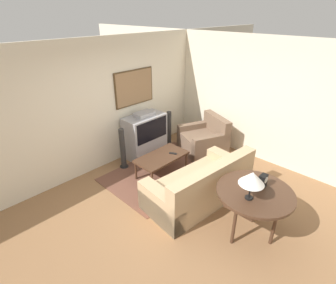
{
  "coord_description": "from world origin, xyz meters",
  "views": [
    {
      "loc": [
        -2.73,
        -2.44,
        3.14
      ],
      "look_at": [
        0.65,
        0.83,
        0.75
      ],
      "focal_mm": 28.0,
      "sensor_mm": 36.0,
      "label": 1
    }
  ],
  "objects_px": {
    "tv": "(145,135)",
    "couch": "(200,186)",
    "console_table": "(255,195)",
    "speaker_tower_left": "(123,150)",
    "coffee_table": "(162,158)",
    "mantel_clock": "(263,181)",
    "speaker_tower_right": "(169,130)",
    "armchair": "(204,140)",
    "table_lamp": "(252,178)"
  },
  "relations": [
    {
      "from": "tv",
      "to": "couch",
      "type": "distance_m",
      "value": 2.04
    },
    {
      "from": "console_table",
      "to": "speaker_tower_left",
      "type": "distance_m",
      "value": 2.94
    },
    {
      "from": "coffee_table",
      "to": "mantel_clock",
      "type": "distance_m",
      "value": 2.18
    },
    {
      "from": "tv",
      "to": "speaker_tower_right",
      "type": "distance_m",
      "value": 0.73
    },
    {
      "from": "armchair",
      "to": "console_table",
      "type": "bearing_deg",
      "value": -13.95
    },
    {
      "from": "speaker_tower_left",
      "to": "couch",
      "type": "bearing_deg",
      "value": -81.48
    },
    {
      "from": "console_table",
      "to": "mantel_clock",
      "type": "height_order",
      "value": "mantel_clock"
    },
    {
      "from": "couch",
      "to": "coffee_table",
      "type": "height_order",
      "value": "couch"
    },
    {
      "from": "speaker_tower_left",
      "to": "speaker_tower_right",
      "type": "height_order",
      "value": "same"
    },
    {
      "from": "tv",
      "to": "table_lamp",
      "type": "relative_size",
      "value": 2.48
    },
    {
      "from": "table_lamp",
      "to": "couch",
      "type": "bearing_deg",
      "value": 75.17
    },
    {
      "from": "couch",
      "to": "armchair",
      "type": "distance_m",
      "value": 1.89
    },
    {
      "from": "mantel_clock",
      "to": "speaker_tower_right",
      "type": "height_order",
      "value": "mantel_clock"
    },
    {
      "from": "table_lamp",
      "to": "speaker_tower_right",
      "type": "height_order",
      "value": "table_lamp"
    },
    {
      "from": "armchair",
      "to": "mantel_clock",
      "type": "height_order",
      "value": "mantel_clock"
    },
    {
      "from": "console_table",
      "to": "speaker_tower_right",
      "type": "distance_m",
      "value": 3.17
    },
    {
      "from": "armchair",
      "to": "speaker_tower_left",
      "type": "bearing_deg",
      "value": -90.58
    },
    {
      "from": "table_lamp",
      "to": "coffee_table",
      "type": "bearing_deg",
      "value": 79.91
    },
    {
      "from": "tv",
      "to": "coffee_table",
      "type": "height_order",
      "value": "tv"
    },
    {
      "from": "tv",
      "to": "table_lamp",
      "type": "bearing_deg",
      "value": -103.19
    },
    {
      "from": "armchair",
      "to": "table_lamp",
      "type": "distance_m",
      "value": 2.92
    },
    {
      "from": "armchair",
      "to": "speaker_tower_left",
      "type": "xyz_separation_m",
      "value": [
        -1.83,
        0.8,
        0.14
      ]
    },
    {
      "from": "table_lamp",
      "to": "speaker_tower_left",
      "type": "distance_m",
      "value": 3.01
    },
    {
      "from": "table_lamp",
      "to": "speaker_tower_right",
      "type": "relative_size",
      "value": 0.47
    },
    {
      "from": "console_table",
      "to": "coffee_table",
      "type": "bearing_deg",
      "value": 85.63
    },
    {
      "from": "armchair",
      "to": "coffee_table",
      "type": "xyz_separation_m",
      "value": [
        -1.44,
        0.0,
        0.11
      ]
    },
    {
      "from": "table_lamp",
      "to": "mantel_clock",
      "type": "xyz_separation_m",
      "value": [
        0.39,
        -0.0,
        -0.24
      ]
    },
    {
      "from": "coffee_table",
      "to": "mantel_clock",
      "type": "height_order",
      "value": "mantel_clock"
    },
    {
      "from": "couch",
      "to": "table_lamp",
      "type": "relative_size",
      "value": 4.71
    },
    {
      "from": "tv",
      "to": "speaker_tower_right",
      "type": "bearing_deg",
      "value": -6.81
    },
    {
      "from": "couch",
      "to": "console_table",
      "type": "distance_m",
      "value": 1.11
    },
    {
      "from": "tv",
      "to": "speaker_tower_right",
      "type": "relative_size",
      "value": 1.17
    },
    {
      "from": "armchair",
      "to": "speaker_tower_left",
      "type": "relative_size",
      "value": 1.36
    },
    {
      "from": "coffee_table",
      "to": "table_lamp",
      "type": "xyz_separation_m",
      "value": [
        -0.38,
        -2.13,
        0.71
      ]
    },
    {
      "from": "tv",
      "to": "speaker_tower_left",
      "type": "xyz_separation_m",
      "value": [
        -0.72,
        -0.09,
        -0.07
      ]
    },
    {
      "from": "mantel_clock",
      "to": "console_table",
      "type": "bearing_deg",
      "value": 177.45
    },
    {
      "from": "table_lamp",
      "to": "speaker_tower_right",
      "type": "bearing_deg",
      "value": 64.09
    },
    {
      "from": "table_lamp",
      "to": "speaker_tower_left",
      "type": "relative_size",
      "value": 0.47
    },
    {
      "from": "armchair",
      "to": "coffee_table",
      "type": "height_order",
      "value": "armchair"
    },
    {
      "from": "armchair",
      "to": "table_lamp",
      "type": "xyz_separation_m",
      "value": [
        -1.82,
        -2.13,
        0.82
      ]
    },
    {
      "from": "console_table",
      "to": "mantel_clock",
      "type": "relative_size",
      "value": 5.66
    },
    {
      "from": "console_table",
      "to": "table_lamp",
      "type": "xyz_separation_m",
      "value": [
        -0.22,
        -0.01,
        0.41
      ]
    },
    {
      "from": "coffee_table",
      "to": "speaker_tower_left",
      "type": "relative_size",
      "value": 1.19
    },
    {
      "from": "coffee_table",
      "to": "couch",
      "type": "bearing_deg",
      "value": -95.47
    },
    {
      "from": "table_lamp",
      "to": "mantel_clock",
      "type": "distance_m",
      "value": 0.46
    },
    {
      "from": "console_table",
      "to": "tv",
      "type": "bearing_deg",
      "value": 80.75
    },
    {
      "from": "speaker_tower_left",
      "to": "coffee_table",
      "type": "bearing_deg",
      "value": -64.1
    },
    {
      "from": "tv",
      "to": "armchair",
      "type": "height_order",
      "value": "tv"
    },
    {
      "from": "couch",
      "to": "coffee_table",
      "type": "xyz_separation_m",
      "value": [
        0.1,
        1.09,
        0.1
      ]
    },
    {
      "from": "mantel_clock",
      "to": "table_lamp",
      "type": "bearing_deg",
      "value": 179.83
    }
  ]
}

